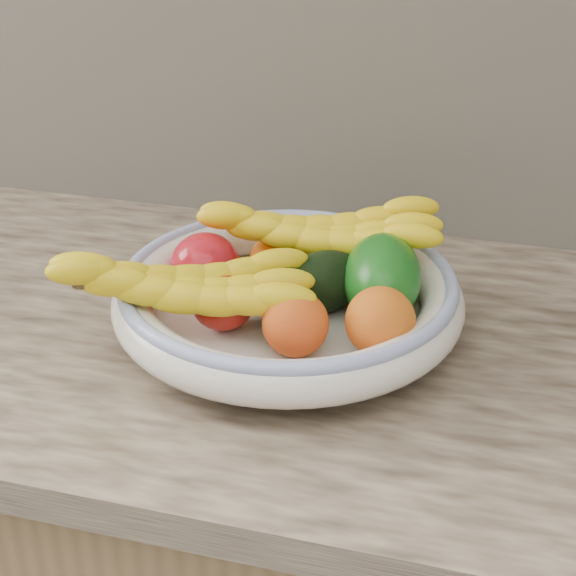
# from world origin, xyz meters

# --- Properties ---
(fruit_bowl) EXTENTS (0.39, 0.39, 0.08)m
(fruit_bowl) POSITION_xyz_m (0.00, 1.66, 0.95)
(fruit_bowl) COLOR silver
(fruit_bowl) RESTS_ON kitchen_counter
(clementine_back_left) EXTENTS (0.06, 0.06, 0.05)m
(clementine_back_left) POSITION_xyz_m (-0.04, 1.74, 0.95)
(clementine_back_left) COLOR orange
(clementine_back_left) RESTS_ON fruit_bowl
(clementine_back_right) EXTENTS (0.06, 0.06, 0.05)m
(clementine_back_right) POSITION_xyz_m (0.04, 1.76, 0.95)
(clementine_back_right) COLOR orange
(clementine_back_right) RESTS_ON fruit_bowl
(clementine_back_mid) EXTENTS (0.06, 0.06, 0.05)m
(clementine_back_mid) POSITION_xyz_m (-0.01, 1.73, 0.95)
(clementine_back_mid) COLOR #EC5004
(clementine_back_mid) RESTS_ON fruit_bowl
(clementine_extra) EXTENTS (0.05, 0.05, 0.04)m
(clementine_extra) POSITION_xyz_m (0.03, 1.72, 0.95)
(clementine_extra) COLOR #F26005
(clementine_extra) RESTS_ON fruit_bowl
(tomato_left) EXTENTS (0.09, 0.09, 0.07)m
(tomato_left) POSITION_xyz_m (-0.11, 1.69, 0.96)
(tomato_left) COLOR red
(tomato_left) RESTS_ON fruit_bowl
(tomato_near_left) EXTENTS (0.09, 0.09, 0.06)m
(tomato_near_left) POSITION_xyz_m (-0.06, 1.61, 0.96)
(tomato_near_left) COLOR #A8160E
(tomato_near_left) RESTS_ON fruit_bowl
(avocado_center) EXTENTS (0.07, 0.10, 0.07)m
(avocado_center) POSITION_xyz_m (-0.01, 1.66, 0.96)
(avocado_center) COLOR black
(avocado_center) RESTS_ON fruit_bowl
(avocado_right) EXTENTS (0.12, 0.12, 0.07)m
(avocado_right) POSITION_xyz_m (0.04, 1.68, 0.96)
(avocado_right) COLOR black
(avocado_right) RESTS_ON fruit_bowl
(green_mango) EXTENTS (0.14, 0.15, 0.11)m
(green_mango) POSITION_xyz_m (0.10, 1.68, 0.98)
(green_mango) COLOR #0F5010
(green_mango) RESTS_ON fruit_bowl
(peach_front) EXTENTS (0.08, 0.08, 0.07)m
(peach_front) POSITION_xyz_m (0.03, 1.58, 0.97)
(peach_front) COLOR orange
(peach_front) RESTS_ON fruit_bowl
(peach_right) EXTENTS (0.08, 0.08, 0.07)m
(peach_right) POSITION_xyz_m (0.11, 1.60, 0.97)
(peach_right) COLOR orange
(peach_right) RESTS_ON fruit_bowl
(banana_bunch_back) EXTENTS (0.31, 0.16, 0.08)m
(banana_bunch_back) POSITION_xyz_m (0.01, 1.74, 0.99)
(banana_bunch_back) COLOR yellow
(banana_bunch_back) RESTS_ON fruit_bowl
(banana_bunch_front) EXTENTS (0.31, 0.21, 0.08)m
(banana_bunch_front) POSITION_xyz_m (-0.09, 1.58, 0.98)
(banana_bunch_front) COLOR yellow
(banana_bunch_front) RESTS_ON fruit_bowl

